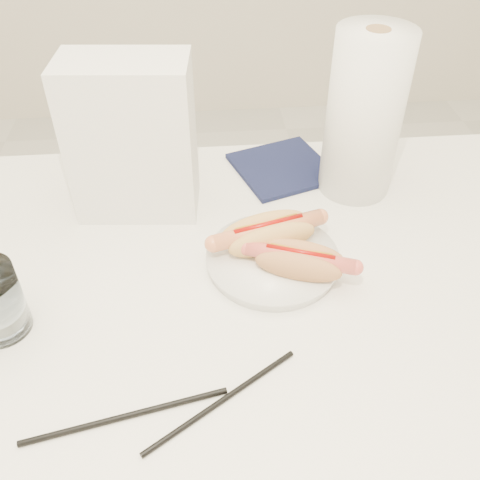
{
  "coord_description": "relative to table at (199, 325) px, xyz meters",
  "views": [
    {
      "loc": [
        0.01,
        -0.52,
        1.3
      ],
      "look_at": [
        0.06,
        0.04,
        0.82
      ],
      "focal_mm": 40.14,
      "sensor_mm": 36.0,
      "label": 1
    }
  ],
  "objects": [
    {
      "name": "table",
      "position": [
        0.0,
        0.0,
        0.0
      ],
      "size": [
        1.2,
        0.8,
        0.75
      ],
      "color": "white",
      "rests_on": "ground"
    },
    {
      "name": "plate",
      "position": [
        0.11,
        0.06,
        0.07
      ],
      "size": [
        0.23,
        0.23,
        0.02
      ],
      "primitive_type": "cylinder",
      "rotation": [
        0.0,
        0.0,
        -0.25
      ],
      "color": "white",
      "rests_on": "table"
    },
    {
      "name": "hotdog_left",
      "position": [
        0.11,
        0.08,
        0.1
      ],
      "size": [
        0.17,
        0.1,
        0.05
      ],
      "rotation": [
        0.0,
        0.0,
        0.28
      ],
      "color": "#E7AC5C",
      "rests_on": "plate"
    },
    {
      "name": "hotdog_right",
      "position": [
        0.15,
        0.02,
        0.1
      ],
      "size": [
        0.15,
        0.1,
        0.04
      ],
      "rotation": [
        0.0,
        0.0,
        -0.36
      ],
      "color": "tan",
      "rests_on": "plate"
    },
    {
      "name": "chopstick_near",
      "position": [
        -0.08,
        -0.18,
        0.06
      ],
      "size": [
        0.23,
        0.05,
        0.01
      ],
      "primitive_type": "cylinder",
      "rotation": [
        0.0,
        1.57,
        0.2
      ],
      "color": "black",
      "rests_on": "table"
    },
    {
      "name": "chopstick_far",
      "position": [
        0.03,
        -0.17,
        0.06
      ],
      "size": [
        0.19,
        0.12,
        0.01
      ],
      "primitive_type": "cylinder",
      "rotation": [
        0.0,
        1.57,
        0.58
      ],
      "color": "black",
      "rests_on": "table"
    },
    {
      "name": "napkin_box",
      "position": [
        -0.09,
        0.22,
        0.19
      ],
      "size": [
        0.2,
        0.12,
        0.25
      ],
      "primitive_type": "cube",
      "rotation": [
        0.0,
        0.0,
        -0.09
      ],
      "color": "white",
      "rests_on": "table"
    },
    {
      "name": "navy_napkin",
      "position": [
        0.17,
        0.31,
        0.06
      ],
      "size": [
        0.2,
        0.2,
        0.01
      ],
      "primitive_type": "cube",
      "rotation": [
        0.0,
        0.0,
        0.33
      ],
      "color": "#101535",
      "rests_on": "table"
    },
    {
      "name": "paper_towel_roll",
      "position": [
        0.28,
        0.24,
        0.2
      ],
      "size": [
        0.15,
        0.15,
        0.28
      ],
      "primitive_type": "cylinder",
      "rotation": [
        0.0,
        0.0,
        0.24
      ],
      "color": "white",
      "rests_on": "table"
    }
  ]
}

